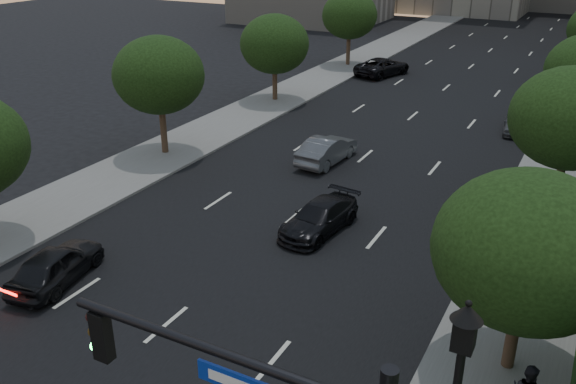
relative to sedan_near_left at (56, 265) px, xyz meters
The scene contains 14 objects.
road_surface 25.29m from the sedan_near_left, 78.14° to the left, with size 16.00×140.00×0.02m, color black.
sidewalk_right 29.17m from the sedan_near_left, 58.02° to the left, with size 4.50×140.00×0.15m, color slate.
sidewalk_left 25.26m from the sedan_near_left, 101.55° to the left, with size 4.50×140.00×0.15m, color slate.
tree_right_a 16.08m from the sedan_near_left, 10.02° to the left, with size 5.20×5.20×6.24m.
tree_right_b 21.72m from the sedan_near_left, 43.56° to the left, with size 5.20×5.20×6.74m.
tree_left_b 14.25m from the sedan_near_left, 111.84° to the left, with size 5.00×5.00×6.71m.
tree_left_c 26.47m from the sedan_near_left, 101.22° to the left, with size 5.00×5.00×6.34m.
tree_left_d 40.25m from the sedan_near_left, 97.32° to the left, with size 5.00×5.00×6.71m.
sedan_near_left is the anchor object (origin of this frame).
sedan_mid_left 16.26m from the sedan_near_left, 77.04° to the left, with size 1.58×4.53×1.49m, color #4D5054.
sedan_far_left 37.50m from the sedan_near_left, 91.36° to the left, with size 2.56×5.56×1.54m, color black.
sedan_near_right 10.61m from the sedan_near_left, 50.21° to the left, with size 1.84×4.52×1.31m, color black.
sedan_far_right 28.89m from the sedan_near_left, 65.41° to the left, with size 1.50×3.72×1.27m, color #505457.
pedestrian_c 19.57m from the sedan_near_left, 34.81° to the left, with size 0.92×0.38×1.57m, color black.
Camera 1 is at (11.30, -7.81, 12.10)m, focal length 38.00 mm.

